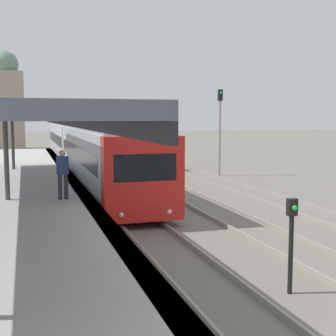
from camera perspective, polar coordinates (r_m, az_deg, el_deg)
name	(u,v)px	position (r m, az deg, el deg)	size (l,w,h in m)	color
platform_canopy	(6,116)	(16.38, -19.13, 6.03)	(4.00, 24.29, 2.92)	#4C515B
person_on_platform	(63,171)	(16.10, -12.73, -0.41)	(0.40, 0.22, 1.66)	#2D2D33
train_near	(84,147)	(30.83, -10.16, 2.55)	(2.71, 31.98, 3.19)	red
train_far	(99,137)	(46.92, -8.43, 3.74)	(2.62, 31.45, 3.10)	red
signal_post_near	(291,236)	(10.12, 14.80, -7.97)	(0.20, 0.21, 2.02)	black
signal_mast_far	(220,122)	(29.64, 6.34, 5.57)	(0.28, 0.29, 5.41)	gray
distant_domed_building	(6,103)	(57.40, -19.15, 7.51)	(4.02, 4.02, 11.24)	gray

